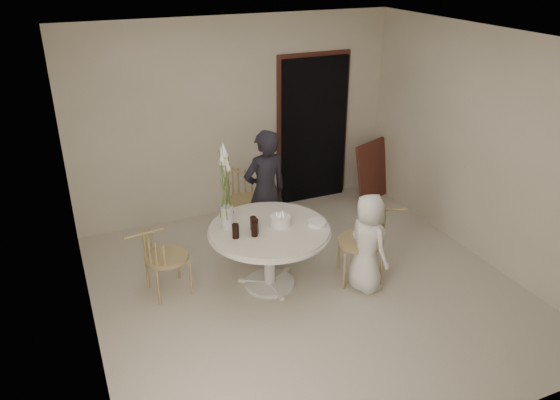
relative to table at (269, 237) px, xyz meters
name	(u,v)px	position (x,y,z in m)	size (l,w,h in m)	color
ground	(307,289)	(0.35, -0.25, -0.62)	(4.50, 4.50, 0.00)	beige
room_shell	(311,153)	(0.35, -0.25, 1.00)	(4.50, 4.50, 4.50)	silver
doorway	(314,131)	(1.50, 1.94, 0.43)	(1.00, 0.10, 2.10)	black
door_trim	(313,126)	(1.50, 1.98, 0.49)	(1.12, 0.03, 2.22)	#58261E
table	(269,237)	(0.00, 0.00, 0.00)	(1.33, 1.33, 0.73)	silver
picture_frame	(372,171)	(2.30, 1.56, -0.18)	(0.66, 0.04, 0.88)	#58261E
chair_far	(239,192)	(0.13, 1.33, -0.04)	(0.63, 0.65, 0.88)	tan
chair_right	(372,234)	(1.11, -0.32, -0.04)	(0.63, 0.61, 0.89)	tan
chair_left	(156,253)	(-1.17, 0.32, -0.10)	(0.52, 0.48, 0.80)	tan
girl	(265,192)	(0.27, 0.77, 0.17)	(0.57, 0.37, 1.56)	black
boy	(368,243)	(0.95, -0.47, -0.05)	(0.55, 0.36, 1.13)	white
birthday_cake	(280,221)	(0.13, 0.00, 0.17)	(0.23, 0.23, 0.16)	white
cola_tumbler_a	(255,229)	(-0.21, -0.11, 0.19)	(0.07, 0.07, 0.15)	black
cola_tumbler_b	(255,226)	(-0.19, -0.06, 0.20)	(0.08, 0.08, 0.16)	black
cola_tumbler_c	(236,231)	(-0.41, -0.07, 0.19)	(0.07, 0.07, 0.16)	black
cola_tumbler_d	(253,223)	(-0.17, 0.04, 0.19)	(0.07, 0.07, 0.14)	black
plate_stack	(317,223)	(0.49, -0.15, 0.14)	(0.20, 0.20, 0.05)	white
flower_vase	(226,193)	(-0.41, 0.18, 0.52)	(0.13, 0.13, 0.99)	silver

